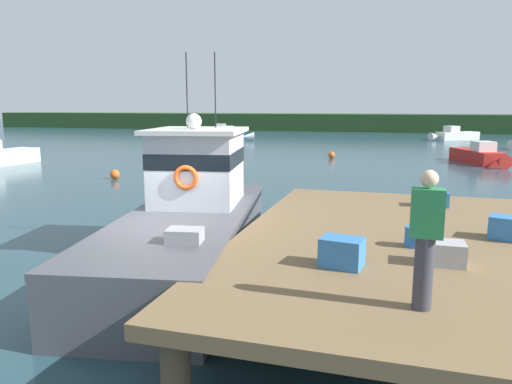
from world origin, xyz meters
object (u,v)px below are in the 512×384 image
crate_single_far (342,252)px  moored_boat_mid_harbor (224,131)px  moored_boat_outer_mooring (454,135)px  mooring_buoy_outer (115,174)px  bait_bucket (414,237)px  deckhand_by_the_boat (426,237)px  mooring_buoy_spare_mooring (332,155)px  crate_stack_near_edge (435,199)px  moored_boat_near_channel (224,136)px  crate_single_by_cleat (444,253)px  crate_stack_mid_dock (508,228)px  main_fishing_boat (193,217)px  moored_boat_far_left (479,156)px

crate_single_far → moored_boat_mid_harbor: bearing=112.0°
moored_boat_outer_mooring → mooring_buoy_outer: 38.82m
bait_bucket → moored_boat_mid_harbor: bait_bucket is taller
moored_boat_mid_harbor → deckhand_by_the_boat: bearing=-67.4°
moored_boat_outer_mooring → mooring_buoy_spare_mooring: (-9.94, -21.49, -0.28)m
crate_stack_near_edge → bait_bucket: bearing=-98.7°
moored_boat_mid_harbor → moored_boat_near_channel: size_ratio=0.96×
crate_stack_near_edge → moored_boat_near_channel: 38.86m
crate_single_by_cleat → deckhand_by_the_boat: deckhand_by_the_boat is taller
crate_stack_mid_dock → mooring_buoy_spare_mooring: 24.50m
moored_boat_near_channel → moored_boat_mid_harbor: bearing=109.5°
main_fishing_boat → deckhand_by_the_boat: main_fishing_boat is taller
crate_stack_mid_dock → mooring_buoy_outer: 18.89m
deckhand_by_the_boat → moored_boat_far_left: (4.55, 26.79, -1.58)m
main_fishing_boat → moored_boat_near_channel: bearing=109.2°
moored_boat_outer_mooring → mooring_buoy_spare_mooring: moored_boat_outer_mooring is taller
main_fishing_boat → moored_boat_mid_harbor: (-15.71, 44.98, -0.52)m
crate_stack_near_edge → bait_bucket: size_ratio=1.76×
mooring_buoy_outer → bait_bucket: bearing=-41.9°
crate_single_far → mooring_buoy_outer: bearing=132.8°
bait_bucket → moored_boat_near_channel: bearing=114.6°
moored_boat_mid_harbor → moored_boat_near_channel: (3.07, -8.65, 0.04)m
crate_stack_mid_dock → bait_bucket: 1.85m
mooring_buoy_outer → moored_boat_far_left: bearing=33.6°
crate_single_by_cleat → moored_boat_near_channel: bearing=114.6°
deckhand_by_the_boat → moored_boat_outer_mooring: (5.30, 48.69, -1.55)m
deckhand_by_the_boat → moored_boat_far_left: size_ratio=0.29×
crate_stack_near_edge → mooring_buoy_spare_mooring: (-5.18, 21.00, -1.15)m
bait_bucket → mooring_buoy_spare_mooring: 25.06m
crate_stack_mid_dock → mooring_buoy_outer: (-15.15, 11.22, -1.18)m
crate_single_by_cleat → moored_boat_far_left: size_ratio=0.11×
crate_stack_mid_dock → bait_bucket: bearing=-149.6°
crate_stack_mid_dock → moored_boat_mid_harbor: size_ratio=0.11×
main_fishing_boat → crate_single_far: 4.86m
mooring_buoy_outer → crate_stack_mid_dock: bearing=-36.5°
main_fishing_boat → moored_boat_far_left: size_ratio=1.80×
crate_stack_near_edge → moored_boat_mid_harbor: size_ratio=0.11×
moored_boat_near_channel → moored_boat_far_left: 26.00m
moored_boat_outer_mooring → moored_boat_mid_harbor: 25.81m
moored_boat_outer_mooring → moored_boat_far_left: size_ratio=0.96×
deckhand_by_the_boat → mooring_buoy_spare_mooring: size_ratio=3.60×
crate_single_far → bait_bucket: (1.05, 1.37, -0.05)m
bait_bucket → mooring_buoy_outer: bearing=138.1°
main_fishing_boat → crate_stack_mid_dock: (6.39, -0.77, 0.40)m
crate_single_by_cleat → mooring_buoy_outer: bearing=137.0°
main_fishing_boat → crate_stack_near_edge: bearing=19.5°
bait_bucket → moored_boat_outer_mooring: 46.40m
main_fishing_boat → deckhand_by_the_boat: 6.54m
moored_boat_near_channel → crate_stack_mid_dock: bearing=-62.9°
moored_boat_mid_harbor → mooring_buoy_spare_mooring: 27.20m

